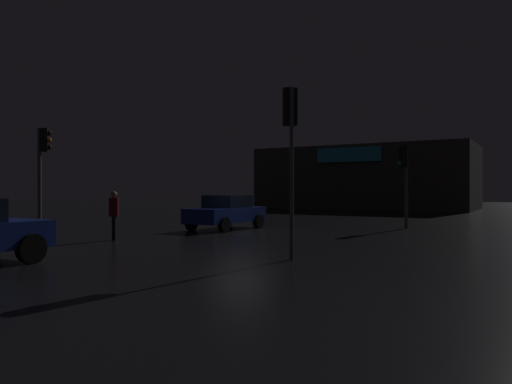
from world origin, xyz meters
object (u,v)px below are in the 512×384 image
Objects in this scene: traffic_signal_main at (290,127)px; traffic_signal_cross_left at (404,170)px; traffic_signal_opposite at (43,158)px; car_near at (226,212)px; pedestrian at (114,212)px; store_building at (366,178)px.

traffic_signal_cross_left is at bearing 89.32° from traffic_signal_main.
traffic_signal_main is at bearing -2.11° from traffic_signal_opposite.
traffic_signal_opposite is 0.99× the size of car_near.
car_near is at bearing -146.52° from traffic_signal_cross_left.
car_near is 2.39× the size of pedestrian.
car_near is 5.85m from pedestrian.
car_near is (3.78, 6.39, -2.13)m from traffic_signal_opposite.
traffic_signal_main is (8.62, -33.20, 0.46)m from store_building.
traffic_signal_main is 9.73m from car_near.
pedestrian is at bearing -125.93° from traffic_signal_cross_left.
traffic_signal_cross_left is 0.92× the size of car_near.
store_building is 32.87m from traffic_signal_opposite.
traffic_signal_opposite is at bearing 177.89° from traffic_signal_main.
traffic_signal_cross_left is at bearing 45.97° from traffic_signal_opposite.
pedestrian is (-0.74, -5.80, 0.22)m from car_near.
traffic_signal_opposite is 1.07× the size of traffic_signal_cross_left.
store_building is at bearing 87.07° from traffic_signal_opposite.
pedestrian is at bearing -97.28° from car_near.
store_building is 26.60m from car_near.
traffic_signal_main is 1.15× the size of traffic_signal_cross_left.
traffic_signal_cross_left is 2.21× the size of pedestrian.
traffic_signal_cross_left is at bearing 54.07° from pedestrian.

